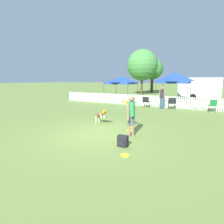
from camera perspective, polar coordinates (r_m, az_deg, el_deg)
ground_plane at (r=7.21m, az=-4.38°, el=-7.17°), size 240.00×240.00×0.00m
handler_person at (r=6.80m, az=6.15°, el=0.38°), size 0.80×0.96×1.58m
leaping_dog at (r=8.75m, az=-3.72°, el=-0.86°), size 1.04×0.64×0.78m
frisbee_near_handler at (r=7.72m, az=5.79°, el=-5.90°), size 0.26×0.26×0.02m
frisbee_near_dog at (r=5.27m, az=4.26°, el=-13.89°), size 0.26×0.26×0.02m
frisbee_midfield at (r=8.15m, az=6.86°, el=-5.05°), size 0.26×0.26×0.02m
backpack_on_grass at (r=5.85m, az=3.51°, el=-9.49°), size 0.34×0.24×0.38m
picket_fence at (r=14.80m, az=13.95°, el=3.48°), size 18.68×0.04×0.91m
folding_chair_blue_left at (r=13.67m, az=19.01°, el=2.99°), size 0.62×0.64×0.89m
folding_chair_center at (r=13.55m, az=30.08°, el=2.07°), size 0.52×0.53×0.89m
folding_chair_green_right at (r=14.10m, az=11.01°, el=3.51°), size 0.56×0.58×0.87m
canopy_tent_main at (r=19.53m, az=3.06°, el=10.34°), size 2.85×2.85×2.57m
canopy_tent_secondary at (r=17.65m, az=19.72°, el=10.43°), size 2.75×2.75×2.86m
spectator_standing at (r=13.66m, az=15.99°, el=5.18°), size 0.41×0.27×1.67m
equipment_trailer at (r=22.19m, az=26.34°, el=7.05°), size 5.19×2.77×2.41m
tree_left_grove at (r=26.91m, az=9.86°, el=14.84°), size 4.50×4.50×6.56m
tree_right_grove at (r=31.70m, az=13.08°, el=13.48°), size 3.60×3.60×5.83m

